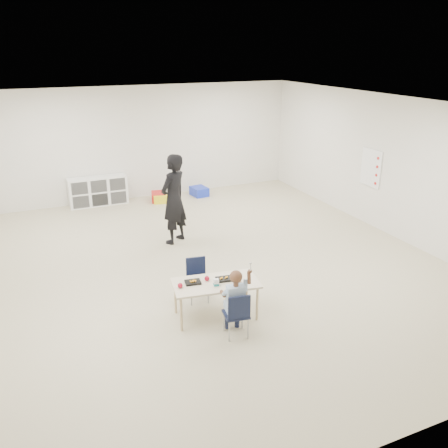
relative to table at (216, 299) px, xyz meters
name	(u,v)px	position (x,y,z in m)	size (l,w,h in m)	color
room	(208,190)	(0.56, 1.64, 1.12)	(9.00, 9.02, 2.80)	beige
table	(216,299)	(0.00, 0.00, 0.00)	(1.29, 0.78, 0.56)	beige
chair_near	(236,313)	(0.07, -0.54, 0.05)	(0.32, 0.30, 0.67)	black
chair_far	(198,281)	(-0.07, 0.54, 0.05)	(0.32, 0.30, 0.67)	black
child	(236,301)	(0.07, -0.54, 0.24)	(0.44, 0.44, 1.05)	#B0D0EE
lunch_tray_near	(224,279)	(0.13, 0.01, 0.29)	(0.22, 0.16, 0.03)	black
lunch_tray_far	(193,282)	(-0.31, 0.10, 0.29)	(0.22, 0.16, 0.03)	black
milk_carton	(216,283)	(-0.03, -0.10, 0.32)	(0.07, 0.07, 0.10)	white
bread_roll	(237,280)	(0.28, -0.12, 0.31)	(0.09, 0.09, 0.07)	tan
apple_near	(207,278)	(-0.09, 0.09, 0.31)	(0.07, 0.07, 0.07)	maroon
apple_far	(180,286)	(-0.51, 0.04, 0.31)	(0.07, 0.07, 0.07)	maroon
cubby_shelf	(98,191)	(-0.64, 5.92, 0.07)	(1.40, 0.40, 0.70)	white
rules_poster	(371,168)	(4.54, 2.24, 0.97)	(0.02, 0.60, 0.80)	white
adult	(174,199)	(0.34, 2.92, 0.61)	(0.65, 0.43, 1.78)	black
bin_red	(159,197)	(0.79, 5.61, -0.17)	(0.35, 0.45, 0.22)	red
bin_yellow	(160,198)	(0.80, 5.53, -0.18)	(0.33, 0.43, 0.21)	yellow
bin_blue	(199,191)	(1.89, 5.62, -0.17)	(0.36, 0.46, 0.23)	#1A32C9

